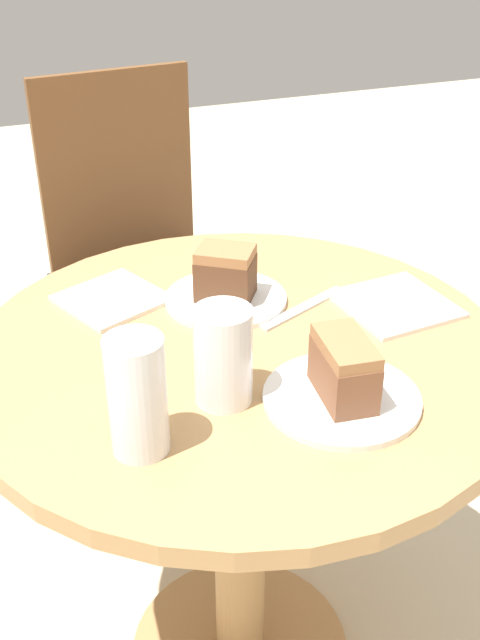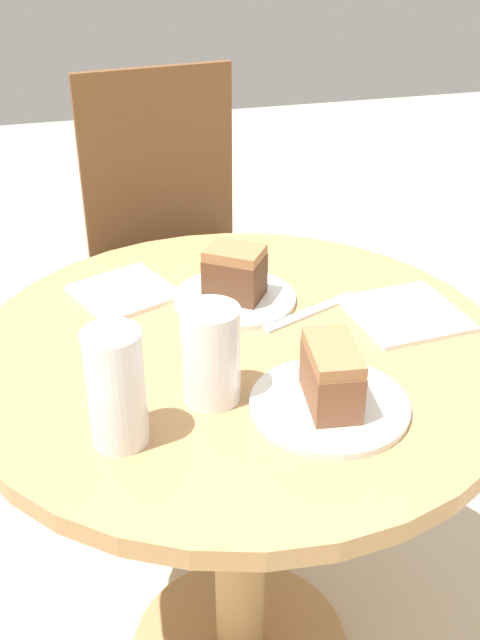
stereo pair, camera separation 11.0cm
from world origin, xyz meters
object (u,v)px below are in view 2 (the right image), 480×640
(plate_near, at_px, (235,298))
(glass_water, at_px, (117,394))
(chair, at_px, (177,265))
(cake_slice_far, at_px, (332,375))
(plate_far, at_px, (329,405))
(cake_slice_near, at_px, (235,273))
(glass_lemonade, at_px, (211,358))

(plate_near, height_order, glass_water, glass_water)
(chair, xyz_separation_m, cake_slice_far, (0.03, -0.94, 0.28))
(plate_far, bearing_deg, plate_near, 98.40)
(plate_far, bearing_deg, cake_slice_near, 98.40)
(cake_slice_far, bearing_deg, glass_lemonade, 155.77)
(glass_water, bearing_deg, chair, 75.62)
(cake_slice_far, height_order, glass_water, glass_water)
(plate_far, xyz_separation_m, glass_lemonade, (-0.14, 0.06, 0.06))
(plate_near, height_order, cake_slice_near, cake_slice_near)
(cake_slice_near, relative_size, glass_water, 0.73)
(glass_water, bearing_deg, glass_lemonade, 23.97)
(plate_near, relative_size, cake_slice_far, 1.73)
(chair, bearing_deg, glass_water, -110.75)
(plate_near, bearing_deg, glass_lemonade, -111.27)
(chair, xyz_separation_m, glass_lemonade, (-0.11, -0.87, 0.29))
(plate_near, distance_m, glass_water, 0.39)
(plate_near, distance_m, plate_far, 0.32)
(chair, distance_m, cake_slice_near, 0.69)
(glass_lemonade, bearing_deg, plate_near, 68.73)
(plate_far, relative_size, cake_slice_near, 1.86)
(glass_water, bearing_deg, plate_far, -1.45)
(cake_slice_far, xyz_separation_m, glass_lemonade, (-0.14, 0.06, 0.01))
(plate_near, xyz_separation_m, cake_slice_near, (-0.00, 0.00, 0.05))
(chair, relative_size, glass_water, 6.15)
(cake_slice_far, bearing_deg, plate_near, 98.40)
(plate_near, height_order, cake_slice_far, cake_slice_far)
(cake_slice_far, distance_m, glass_water, 0.27)
(chair, bearing_deg, plate_near, -97.53)
(cake_slice_near, distance_m, cake_slice_far, 0.32)
(cake_slice_near, height_order, glass_water, glass_water)
(plate_near, distance_m, cake_slice_near, 0.05)
(plate_far, distance_m, cake_slice_far, 0.05)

